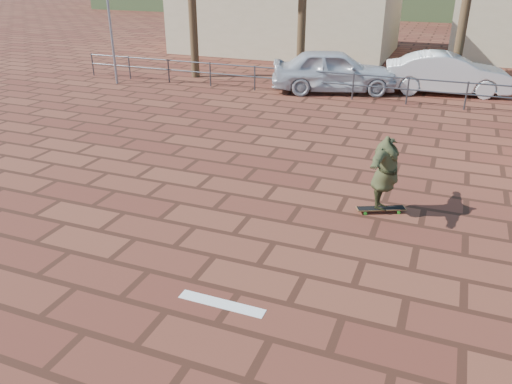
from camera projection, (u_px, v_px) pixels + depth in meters
ground at (215, 256)px, 8.91m from camera, size 120.00×120.00×0.00m
paint_stripe at (222, 304)px, 7.66m from camera, size 1.40×0.22×0.01m
guardrail at (353, 82)px, 18.75m from camera, size 24.06×0.06×1.00m
building_west at (287, 10)px, 28.52m from camera, size 12.60×7.60×4.50m
longboard at (381, 209)px, 10.43m from camera, size 1.02×0.64×0.10m
skateboarder at (385, 173)px, 10.10m from camera, size 0.62×1.96×1.57m
car_silver at (334, 71)px, 19.86m from camera, size 5.30×3.42×1.68m
car_white at (447, 73)px, 19.62m from camera, size 4.94×2.41×1.56m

